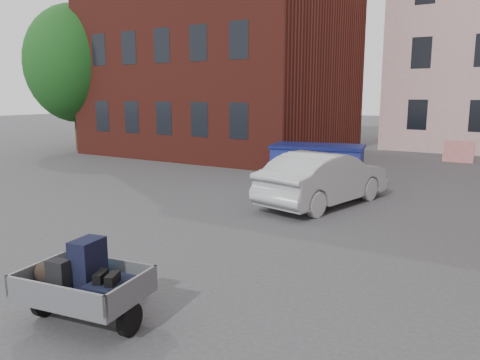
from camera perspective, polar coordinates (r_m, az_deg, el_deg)
The scene contains 7 objects.
ground at distance 10.28m, azimuth -0.02°, elevation -7.03°, with size 120.00×120.00×0.00m, color #38383A.
building_brick at distance 25.91m, azimuth -1.94°, elevation 19.12°, with size 12.00×10.00×14.00m, color #591E16.
far_building at distance 39.43m, azimuth -8.12°, elevation 11.67°, with size 6.00×6.00×8.00m, color maroon.
tree at distance 27.44m, azimuth -19.52°, elevation 14.22°, with size 5.28×5.28×8.30m.
trailer at distance 6.73m, azimuth -18.59°, elevation -11.76°, with size 1.75×1.91×1.20m.
dumpster at distance 16.76m, azimuth 9.40°, elevation 2.00°, with size 3.45×2.28×1.33m.
silver_car at distance 13.38m, azimuth 10.26°, elevation 0.21°, with size 1.59×4.55×1.50m, color #A6A9AE.
Camera 1 is at (5.16, -8.34, 3.09)m, focal length 35.00 mm.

